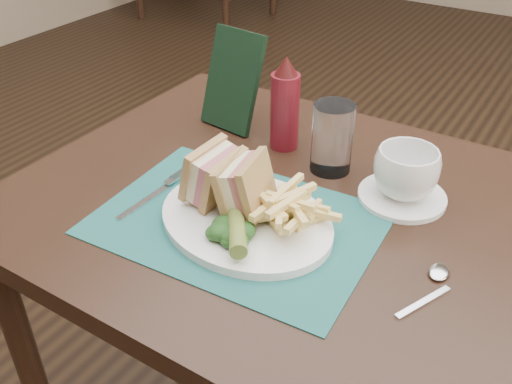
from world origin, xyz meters
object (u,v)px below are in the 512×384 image
placemat (237,222)px  sandwich_half_b (233,182)px  plate (246,220)px  ketchup_bottle (285,103)px  saucer (402,197)px  drinking_glass (332,138)px  table_main (276,344)px  coffee_cup (406,173)px  check_presenter (233,80)px  sandwich_half_a (203,170)px

placemat → sandwich_half_b: (-0.01, 0.01, 0.07)m
plate → ketchup_bottle: (-0.08, 0.26, 0.08)m
saucer → drinking_glass: size_ratio=1.15×
sandwich_half_b → plate: bearing=-26.8°
plate → table_main: bearing=98.3°
coffee_cup → plate: bearing=-132.2°
plate → check_presenter: bearing=138.3°
plate → sandwich_half_a: size_ratio=3.09×
sandwich_half_a → plate: bearing=-7.2°
table_main → sandwich_half_a: size_ratio=9.28×
coffee_cup → ketchup_bottle: ketchup_bottle is taller
placemat → check_presenter: 0.36m
sandwich_half_b → table_main: bearing=59.4°
placemat → coffee_cup: 0.29m
table_main → placemat: placemat is taller
drinking_glass → saucer: bearing=-9.0°
placemat → sandwich_half_a: sandwich_half_a is taller
drinking_glass → sandwich_half_a: bearing=-121.2°
placemat → sandwich_half_a: (-0.08, 0.02, 0.07)m
sandwich_half_a → check_presenter: 0.30m
saucer → coffee_cup: bearing=0.0°
sandwich_half_a → drinking_glass: drinking_glass is taller
ketchup_bottle → coffee_cup: bearing=-11.5°
sandwich_half_b → check_presenter: (-0.19, 0.28, 0.03)m
placemat → saucer: bearing=45.6°
plate → coffee_cup: (0.19, 0.20, 0.04)m
sandwich_half_b → coffee_cup: (0.22, 0.20, -0.01)m
sandwich_half_a → ketchup_bottle: size_ratio=0.52×
placemat → sandwich_half_b: sandwich_half_b is taller
saucer → ketchup_bottle: ketchup_bottle is taller
check_presenter → plate: bearing=-45.7°
table_main → ketchup_bottle: ketchup_bottle is taller
coffee_cup → check_presenter: (-0.40, 0.08, 0.05)m
table_main → check_presenter: size_ratio=4.43×
placemat → drinking_glass: 0.24m
coffee_cup → sandwich_half_a: bearing=-145.6°
placemat → table_main: bearing=78.5°
table_main → sandwich_half_a: sandwich_half_a is taller
saucer → ketchup_bottle: bearing=168.5°
ketchup_bottle → placemat: bearing=-76.4°
sandwich_half_b → saucer: bearing=32.6°
table_main → sandwich_half_a: (-0.10, -0.09, 0.44)m
sandwich_half_a → saucer: bearing=35.6°
drinking_glass → table_main: bearing=-104.2°
table_main → plate: 0.40m
coffee_cup → ketchup_bottle: bearing=168.5°
sandwich_half_a → check_presenter: size_ratio=0.48×
coffee_cup → ketchup_bottle: size_ratio=0.59×
check_presenter → table_main: bearing=-32.9°
drinking_glass → plate: bearing=-99.3°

